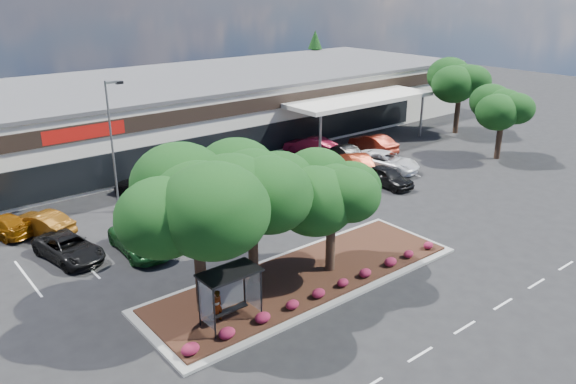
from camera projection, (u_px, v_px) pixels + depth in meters
ground at (387, 298)px, 28.22m from camera, size 160.00×160.00×0.00m
retail_store at (112, 119)px, 51.88m from camera, size 80.40×25.20×6.25m
landscape_island at (305, 278)px, 29.91m from camera, size 18.00×6.00×0.26m
lane_markings at (262, 232)px, 35.73m from camera, size 33.12×20.06×0.01m
shrub_row at (332, 287)px, 28.25m from camera, size 17.00×0.80×0.50m
bus_shelter at (228, 281)px, 25.15m from camera, size 2.75×1.55×2.59m
island_tree_west at (198, 234)px, 25.32m from camera, size 7.20×7.20×7.89m
island_tree_mid at (252, 217)px, 28.00m from camera, size 6.60×6.60×7.32m
island_tree_east at (331, 214)px, 29.40m from camera, size 5.80×5.80×6.50m
tree_east_near at (501, 123)px, 49.71m from camera, size 5.60×5.60×6.51m
tree_east_far at (459, 97)px, 58.30m from camera, size 6.40×6.40×7.62m
conifer_north_east at (315, 63)px, 78.79m from camera, size 3.96×3.96×9.00m
person_waiting at (217, 306)px, 25.52m from camera, size 0.63×0.46×1.60m
light_pole at (115, 157)px, 37.54m from camera, size 1.42×0.72×9.05m
car_1 at (69, 248)px, 31.98m from camera, size 3.17×5.32×1.38m
car_2 at (140, 241)px, 32.82m from camera, size 2.65×5.27×1.43m
car_3 at (186, 228)px, 34.55m from camera, size 2.70×4.62×1.48m
car_5 at (279, 196)px, 39.48m from camera, size 3.81×5.34×1.69m
car_6 at (387, 177)px, 43.62m from camera, size 1.92×4.59×1.55m
car_7 at (360, 166)px, 46.07m from camera, size 3.68×5.25×1.64m
car_8 at (385, 161)px, 47.26m from camera, size 4.05×6.32×1.62m
car_9 at (4, 225)px, 35.12m from camera, size 3.24×4.92×1.33m
car_10 at (41, 223)px, 35.12m from camera, size 3.31×4.82×1.51m
car_11 at (156, 195)px, 39.87m from camera, size 2.60×4.62×1.48m
car_12 at (144, 186)px, 41.43m from camera, size 3.62×5.28×1.67m
car_13 at (273, 170)px, 45.51m from camera, size 3.21×5.24×1.36m
car_15 at (310, 146)px, 51.92m from camera, size 3.44×5.16×1.61m
car_16 at (343, 153)px, 49.87m from camera, size 2.21×4.71×1.49m
car_17 at (373, 144)px, 52.36m from camera, size 2.19×5.28×1.70m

